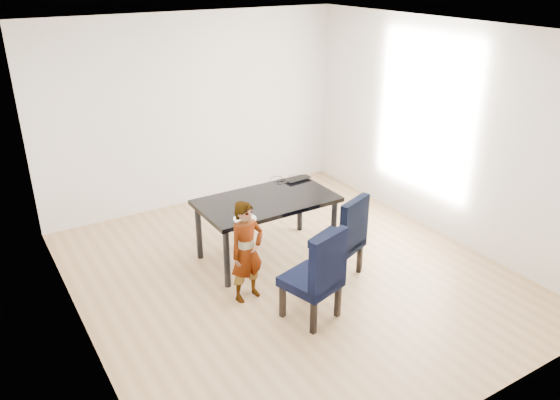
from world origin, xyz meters
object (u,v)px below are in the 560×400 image
chair_right (338,236)px  laptop (296,178)px  plate (245,219)px  dining_table (267,228)px  child (247,252)px  chair_left (311,273)px

chair_right → laptop: chair_right is taller
laptop → chair_right: bearing=77.3°
plate → dining_table: bearing=36.3°
child → laptop: (1.27, 1.02, 0.21)m
chair_right → dining_table: bearing=99.7°
chair_left → chair_right: bearing=20.3°
chair_left → laptop: 1.90m
dining_table → child: 0.94m
dining_table → laptop: 0.82m
laptop → chair_left: bearing=57.6°
chair_right → plate: size_ratio=3.91×
chair_left → laptop: size_ratio=2.90×
dining_table → chair_right: size_ratio=1.63×
chair_left → child: child is taller
plate → laptop: size_ratio=0.72×
dining_table → plate: plate is taller
dining_table → chair_left: chair_left is taller
child → plate: (0.15, 0.32, 0.20)m
chair_left → plate: size_ratio=4.01×
dining_table → chair_left: bearing=-101.3°
chair_left → chair_right: size_ratio=1.02×
plate → laptop: 1.32m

